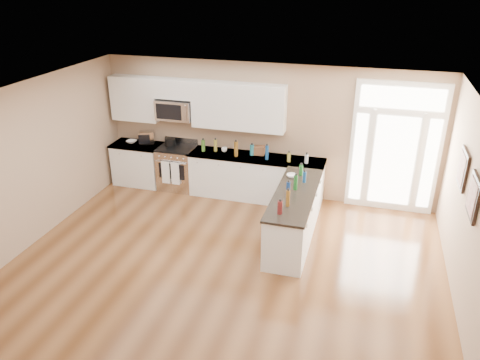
% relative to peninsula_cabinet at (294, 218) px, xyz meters
% --- Properties ---
extents(ground, '(8.00, 8.00, 0.00)m').
position_rel_peninsula_cabinet_xyz_m(ground, '(-0.93, -2.24, -0.43)').
color(ground, '#573218').
extents(room_shell, '(8.00, 8.00, 8.00)m').
position_rel_peninsula_cabinet_xyz_m(room_shell, '(-0.93, -2.24, 1.27)').
color(room_shell, '#A18366').
rests_on(room_shell, ground).
extents(back_cabinet_left, '(1.10, 0.66, 0.94)m').
position_rel_peninsula_cabinet_xyz_m(back_cabinet_left, '(-3.80, 1.45, 0.00)').
color(back_cabinet_left, white).
rests_on(back_cabinet_left, ground).
extents(back_cabinet_right, '(2.85, 0.66, 0.94)m').
position_rel_peninsula_cabinet_xyz_m(back_cabinet_right, '(-1.08, 1.45, 0.00)').
color(back_cabinet_right, white).
rests_on(back_cabinet_right, ground).
extents(peninsula_cabinet, '(0.69, 2.32, 0.94)m').
position_rel_peninsula_cabinet_xyz_m(peninsula_cabinet, '(0.00, 0.00, 0.00)').
color(peninsula_cabinet, white).
rests_on(peninsula_cabinet, ground).
extents(upper_cabinet_left, '(1.04, 0.33, 0.95)m').
position_rel_peninsula_cabinet_xyz_m(upper_cabinet_left, '(-3.81, 1.59, 1.49)').
color(upper_cabinet_left, white).
rests_on(upper_cabinet_left, room_shell).
extents(upper_cabinet_right, '(1.94, 0.33, 0.95)m').
position_rel_peninsula_cabinet_xyz_m(upper_cabinet_right, '(-1.50, 1.59, 1.49)').
color(upper_cabinet_right, white).
rests_on(upper_cabinet_right, room_shell).
extents(upper_cabinet_short, '(0.82, 0.33, 0.40)m').
position_rel_peninsula_cabinet_xyz_m(upper_cabinet_short, '(-2.88, 1.59, 1.77)').
color(upper_cabinet_short, white).
rests_on(upper_cabinet_short, room_shell).
extents(microwave, '(0.78, 0.41, 0.42)m').
position_rel_peninsula_cabinet_xyz_m(microwave, '(-2.88, 1.56, 1.33)').
color(microwave, silver).
rests_on(microwave, room_shell).
extents(entry_door, '(1.70, 0.10, 2.60)m').
position_rel_peninsula_cabinet_xyz_m(entry_door, '(1.62, 1.71, 0.87)').
color(entry_door, white).
rests_on(entry_door, ground).
extents(wall_art_near, '(0.05, 0.58, 0.58)m').
position_rel_peninsula_cabinet_xyz_m(wall_art_near, '(2.54, -0.04, 1.27)').
color(wall_art_near, black).
rests_on(wall_art_near, room_shell).
extents(wall_art_far, '(0.05, 0.58, 0.58)m').
position_rel_peninsula_cabinet_xyz_m(wall_art_far, '(2.54, -1.04, 1.27)').
color(wall_art_far, black).
rests_on(wall_art_far, room_shell).
extents(kitchen_range, '(0.78, 0.69, 1.08)m').
position_rel_peninsula_cabinet_xyz_m(kitchen_range, '(-2.85, 1.45, 0.04)').
color(kitchen_range, silver).
rests_on(kitchen_range, ground).
extents(stockpot, '(0.24, 0.24, 0.18)m').
position_rel_peninsula_cabinet_xyz_m(stockpot, '(-3.03, 1.53, 0.60)').
color(stockpot, black).
rests_on(stockpot, kitchen_range).
extents(toaster_oven, '(0.38, 0.35, 0.27)m').
position_rel_peninsula_cabinet_xyz_m(toaster_oven, '(-3.59, 1.57, 0.64)').
color(toaster_oven, silver).
rests_on(toaster_oven, back_cabinet_left).
extents(cardboard_box, '(0.23, 0.17, 0.18)m').
position_rel_peninsula_cabinet_xyz_m(cardboard_box, '(-1.04, 1.58, 0.60)').
color(cardboard_box, brown).
rests_on(cardboard_box, back_cabinet_right).
extents(bowl_left, '(0.23, 0.23, 0.05)m').
position_rel_peninsula_cabinet_xyz_m(bowl_left, '(-3.94, 1.48, 0.53)').
color(bowl_left, white).
rests_on(bowl_left, back_cabinet_left).
extents(bowl_peninsula, '(0.22, 0.22, 0.06)m').
position_rel_peninsula_cabinet_xyz_m(bowl_peninsula, '(-0.18, 0.61, 0.53)').
color(bowl_peninsula, white).
rests_on(bowl_peninsula, peninsula_cabinet).
extents(cup_counter, '(0.16, 0.16, 0.09)m').
position_rel_peninsula_cabinet_xyz_m(cup_counter, '(-1.79, 1.53, 0.55)').
color(cup_counter, white).
rests_on(cup_counter, back_cabinet_right).
extents(counter_bottles, '(2.37, 2.43, 0.31)m').
position_rel_peninsula_cabinet_xyz_m(counter_bottles, '(-0.76, 0.78, 0.63)').
color(counter_bottles, '#19591E').
rests_on(counter_bottles, back_cabinet_right).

